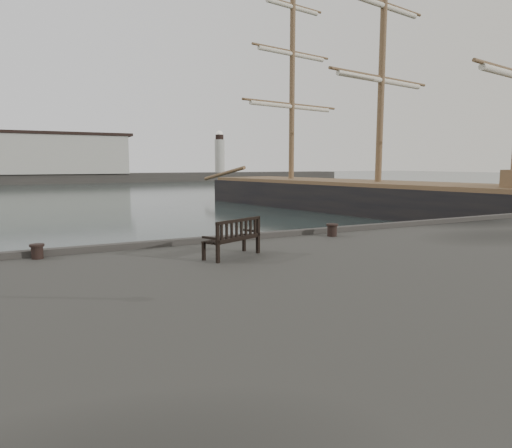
{
  "coord_description": "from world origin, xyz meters",
  "views": [
    {
      "loc": [
        -5.42,
        -13.66,
        4.04
      ],
      "look_at": [
        1.25,
        -0.5,
        2.1
      ],
      "focal_mm": 32.0,
      "sensor_mm": 36.0,
      "label": 1
    }
  ],
  "objects_px": {
    "bollard_right": "(332,230)",
    "bollard_left": "(37,251)",
    "tall_ship_main": "(377,204)",
    "bench": "(233,245)"
  },
  "relations": [
    {
      "from": "bench",
      "to": "tall_ship_main",
      "type": "xyz_separation_m",
      "value": [
        21.36,
        18.3,
        -1.15
      ]
    },
    {
      "from": "bench",
      "to": "bollard_left",
      "type": "bearing_deg",
      "value": 131.26
    },
    {
      "from": "bollard_right",
      "to": "tall_ship_main",
      "type": "height_order",
      "value": "tall_ship_main"
    },
    {
      "from": "bench",
      "to": "bollard_left",
      "type": "relative_size",
      "value": 4.73
    },
    {
      "from": "bollard_right",
      "to": "tall_ship_main",
      "type": "xyz_separation_m",
      "value": [
        16.86,
        16.64,
        -1.04
      ]
    },
    {
      "from": "bollard_left",
      "to": "tall_ship_main",
      "type": "distance_m",
      "value": 30.71
    },
    {
      "from": "bollard_left",
      "to": "bollard_right",
      "type": "height_order",
      "value": "bollard_right"
    },
    {
      "from": "bollard_left",
      "to": "bollard_right",
      "type": "distance_m",
      "value": 9.22
    },
    {
      "from": "bollard_right",
      "to": "bollard_left",
      "type": "bearing_deg",
      "value": 177.31
    },
    {
      "from": "bench",
      "to": "bollard_right",
      "type": "relative_size",
      "value": 4.27
    }
  ]
}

